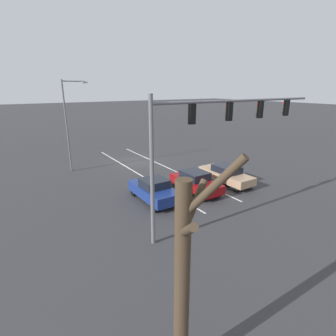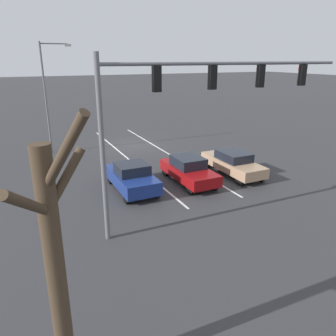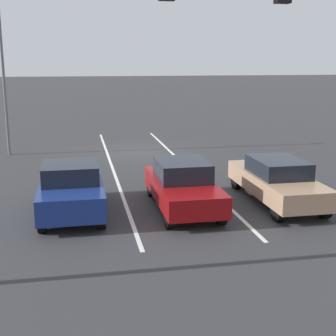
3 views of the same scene
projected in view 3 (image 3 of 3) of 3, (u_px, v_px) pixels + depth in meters
ground_plane at (138, 152)px, 24.16m from camera, size 240.00×240.00×0.00m
lane_stripe_left_divider at (184, 164)px, 21.13m from camera, size 0.12×18.97×0.01m
lane_stripe_center_divider at (112, 168)px, 20.52m from camera, size 0.12×18.97×0.01m
car_tan_leftlane_front at (277, 180)px, 15.38m from camera, size 1.73×4.80×1.47m
car_maroon_midlane_front at (183, 185)px, 14.68m from camera, size 1.76×4.39×1.54m
car_navy_rightlane_front at (71, 189)px, 14.23m from camera, size 1.87×4.16×1.58m
traffic_signal_gantry at (128, 13)px, 9.21m from camera, size 11.54×0.37×7.20m
street_lamp_right_shoulder at (8, 58)px, 22.36m from camera, size 2.22×0.24×8.11m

